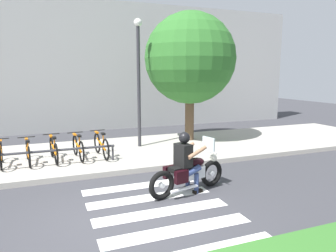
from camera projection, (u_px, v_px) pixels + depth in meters
ground_plane at (124, 218)px, 6.00m from camera, size 48.00×48.00×0.00m
sidewalk at (91, 155)px, 10.37m from camera, size 24.00×4.40×0.15m
crosswalk_stripe_1 at (178, 230)px, 5.54m from camera, size 2.80×0.40×0.01m
crosswalk_stripe_2 at (163, 212)px, 6.28m from camera, size 2.80×0.40×0.01m
crosswalk_stripe_3 at (150, 197)px, 7.01m from camera, size 2.80×0.40×0.01m
crosswalk_stripe_4 at (140, 186)px, 7.75m from camera, size 2.80×0.40×0.01m
motorcycle at (189, 173)px, 7.25m from camera, size 2.10×0.84×1.25m
rider at (186, 158)px, 7.15m from camera, size 0.71×0.64×1.45m
bicycle_1 at (1, 154)px, 8.87m from camera, size 0.48×1.58×0.74m
bicycle_2 at (28, 152)px, 9.12m from camera, size 0.48×1.60×0.74m
bicycle_3 at (54, 149)px, 9.37m from camera, size 0.48×1.66×0.78m
bicycle_4 at (78, 147)px, 9.62m from camera, size 0.48×1.62×0.78m
bicycle_5 at (101, 145)px, 9.87m from camera, size 0.48×1.69×0.80m
bike_rack at (41, 153)px, 8.72m from camera, size 4.13×0.07×0.49m
street_lamp at (139, 73)px, 10.94m from camera, size 0.28×0.28×4.61m
tree_near_rack at (190, 59)px, 12.00m from camera, size 3.49×3.49×5.08m
building_backdrop at (72, 67)px, 15.11m from camera, size 24.00×1.20×6.19m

